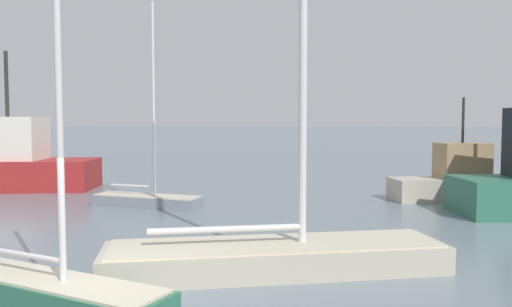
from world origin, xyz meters
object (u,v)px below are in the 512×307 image
(sailboat_4, at_px, (48,288))
(fishing_boat_0, at_px, (457,180))
(sailboat_1, at_px, (147,197))
(sailboat_2, at_px, (276,246))
(fishing_boat_2, at_px, (2,164))

(sailboat_4, xyz_separation_m, fishing_boat_0, (9.42, 13.32, 0.42))
(fishing_boat_0, bearing_deg, sailboat_1, -179.36)
(sailboat_2, relative_size, sailboat_4, 1.71)
(sailboat_2, height_order, sailboat_4, sailboat_2)
(fishing_boat_2, bearing_deg, sailboat_2, -49.45)
(fishing_boat_0, relative_size, fishing_boat_2, 0.60)
(sailboat_1, distance_m, sailboat_4, 10.17)
(sailboat_4, height_order, fishing_boat_2, sailboat_4)
(sailboat_1, distance_m, fishing_boat_2, 8.93)
(fishing_boat_0, bearing_deg, fishing_boat_2, 163.81)
(sailboat_4, relative_size, fishing_boat_2, 0.74)
(sailboat_1, bearing_deg, sailboat_2, -42.15)
(fishing_boat_0, bearing_deg, sailboat_2, -135.04)
(sailboat_4, distance_m, fishing_boat_2, 16.95)
(sailboat_1, height_order, fishing_boat_0, sailboat_1)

